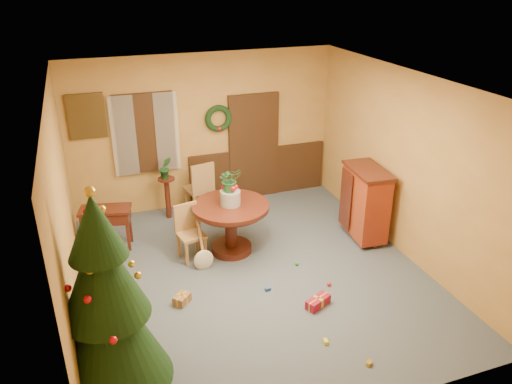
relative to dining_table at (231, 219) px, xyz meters
name	(u,v)px	position (x,y,z in m)	size (l,w,h in m)	color
room_envelope	(217,148)	(0.32, 1.91, 0.52)	(5.50, 5.50, 5.50)	#374050
dining_table	(231,219)	(0.00, 0.00, 0.00)	(1.23, 1.23, 0.85)	#32170B
urn	(230,198)	(0.00, 0.00, 0.37)	(0.32, 0.32, 0.23)	slate
centerpiece_plant	(230,180)	(0.00, 0.00, 0.68)	(0.35, 0.30, 0.39)	#1E4C23
chair_near	(189,230)	(-0.67, 0.07, -0.11)	(0.46, 0.46, 0.90)	olive
chair_far	(200,187)	(-0.14, 1.47, -0.03)	(0.54, 0.54, 1.05)	olive
guitar	(203,248)	(-0.55, -0.35, -0.23)	(0.31, 0.15, 0.73)	beige
plant_stand	(167,193)	(-0.74, 1.54, -0.10)	(0.31, 0.31, 0.79)	#32170B
stand_plant	(165,168)	(-0.74, 1.54, 0.40)	(0.22, 0.18, 0.41)	#19471E
christmas_tree	(107,305)	(-2.04, -2.45, 0.59)	(1.20, 1.20, 2.48)	#382111
writing_desk	(106,218)	(-1.87, 0.80, -0.05)	(0.88, 0.57, 0.72)	#32170B
sideboard	(365,201)	(2.26, -0.31, 0.08)	(0.61, 1.03, 1.27)	#5A130A
gift_b	(133,323)	(-1.77, -1.44, -0.49)	(0.25, 0.25, 0.22)	maroon
gift_c	(182,299)	(-1.06, -1.10, -0.53)	(0.29, 0.28, 0.13)	brown
gift_d	(318,302)	(0.69, -1.80, -0.53)	(0.40, 0.30, 0.13)	maroon
toy_a	(268,289)	(0.17, -1.23, -0.57)	(0.08, 0.05, 0.05)	#224797
toy_b	(297,264)	(0.83, -0.76, -0.56)	(0.06, 0.06, 0.06)	#268D2A
toy_c	(326,341)	(0.45, -2.50, -0.57)	(0.08, 0.05, 0.05)	gold
toy_d	(329,284)	(1.06, -1.43, -0.56)	(0.06, 0.06, 0.06)	red
toy_e	(369,363)	(0.76, -3.01, -0.57)	(0.08, 0.05, 0.05)	gold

